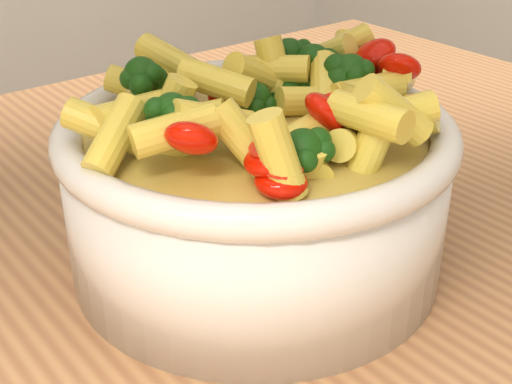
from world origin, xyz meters
TOP-DOWN VIEW (x-y plane):
  - serving_bowl at (0.09, -0.02)m, footprint 0.24×0.24m
  - pasta_salad at (0.09, -0.02)m, footprint 0.19×0.19m

SIDE VIEW (x-z plane):
  - serving_bowl at x=0.09m, z-range 0.90..1.00m
  - pasta_salad at x=0.09m, z-range 1.00..1.04m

